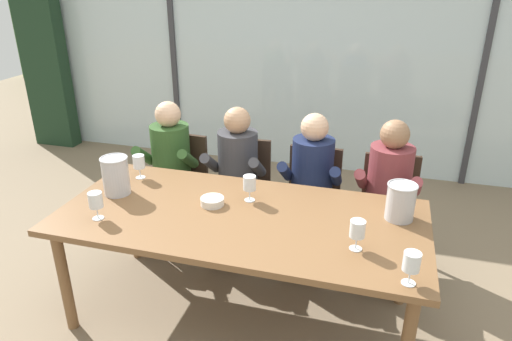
{
  "coord_description": "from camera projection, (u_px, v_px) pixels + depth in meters",
  "views": [
    {
      "loc": [
        0.79,
        -2.4,
        2.18
      ],
      "look_at": [
        0.0,
        0.35,
        0.92
      ],
      "focal_mm": 32.61,
      "sensor_mm": 36.0,
      "label": 1
    }
  ],
  "objects": [
    {
      "name": "tasting_bowl",
      "position": [
        212.0,
        201.0,
        2.98
      ],
      "size": [
        0.15,
        0.15,
        0.05
      ],
      "primitive_type": "cylinder",
      "color": "silver",
      "rests_on": "dining_table"
    },
    {
      "name": "wine_glass_by_right_taster",
      "position": [
        357.0,
        230.0,
        2.48
      ],
      "size": [
        0.08,
        0.08,
        0.17
      ],
      "color": "silver",
      "rests_on": "dining_table"
    },
    {
      "name": "window_mullion_right",
      "position": [
        484.0,
        64.0,
        4.59
      ],
      "size": [
        0.06,
        0.06,
        2.6
      ],
      "primitive_type": "cube",
      "color": "#38383D",
      "rests_on": "ground"
    },
    {
      "name": "hillside_vineyard",
      "position": [
        351.0,
        37.0,
        8.9
      ],
      "size": [
        13.47,
        2.4,
        1.88
      ],
      "primitive_type": "cube",
      "color": "#568942",
      "rests_on": "ground"
    },
    {
      "name": "chair_center",
      "position": [
        312.0,
        195.0,
        3.71
      ],
      "size": [
        0.45,
        0.45,
        0.88
      ],
      "rotation": [
        0.0,
        0.0,
        0.02
      ],
      "color": "#332319",
      "rests_on": "ground"
    },
    {
      "name": "window_mullion_left",
      "position": [
        173.0,
        48.0,
        5.45
      ],
      "size": [
        0.06,
        0.06,
        2.6
      ],
      "primitive_type": "cube",
      "color": "#38383D",
      "rests_on": "ground"
    },
    {
      "name": "curtain_heavy_drape",
      "position": [
        42.0,
        44.0,
        5.74
      ],
      "size": [
        0.56,
        0.2,
        2.6
      ],
      "primitive_type": "cube",
      "color": "#1E3823",
      "rests_on": "ground"
    },
    {
      "name": "person_olive_shirt",
      "position": [
        168.0,
        164.0,
        3.84
      ],
      "size": [
        0.49,
        0.63,
        1.19
      ],
      "rotation": [
        0.0,
        0.0,
        0.1
      ],
      "color": "#2D5123",
      "rests_on": "ground"
    },
    {
      "name": "wine_glass_near_bucket",
      "position": [
        412.0,
        263.0,
        2.2
      ],
      "size": [
        0.08,
        0.08,
        0.17
      ],
      "color": "silver",
      "rests_on": "dining_table"
    },
    {
      "name": "chair_left_of_center",
      "position": [
        244.0,
        184.0,
        3.89
      ],
      "size": [
        0.47,
        0.47,
        0.88
      ],
      "rotation": [
        0.0,
        0.0,
        0.08
      ],
      "color": "#332319",
      "rests_on": "ground"
    },
    {
      "name": "window_glass_panel",
      "position": [
        316.0,
        55.0,
        5.04
      ],
      "size": [
        7.47,
        0.03,
        2.6
      ],
      "primitive_type": "cube",
      "color": "silver",
      "rests_on": "ground"
    },
    {
      "name": "person_charcoal_jacket",
      "position": [
        236.0,
        172.0,
        3.69
      ],
      "size": [
        0.48,
        0.62,
        1.19
      ],
      "rotation": [
        0.0,
        0.0,
        0.05
      ],
      "color": "#38383D",
      "rests_on": "ground"
    },
    {
      "name": "chair_near_curtain",
      "position": [
        180.0,
        178.0,
        4.01
      ],
      "size": [
        0.47,
        0.47,
        0.88
      ],
      "rotation": [
        0.0,
        0.0,
        -0.06
      ],
      "color": "#332319",
      "rests_on": "ground"
    },
    {
      "name": "ice_bucket_primary",
      "position": [
        116.0,
        175.0,
        3.09
      ],
      "size": [
        0.18,
        0.18,
        0.26
      ],
      "color": "#B7B7BC",
      "rests_on": "dining_table"
    },
    {
      "name": "ice_bucket_secondary",
      "position": [
        401.0,
        201.0,
        2.78
      ],
      "size": [
        0.18,
        0.18,
        0.23
      ],
      "color": "#B7B7BC",
      "rests_on": "dining_table"
    },
    {
      "name": "wine_glass_by_left_taster",
      "position": [
        139.0,
        163.0,
        3.33
      ],
      "size": [
        0.08,
        0.08,
        0.17
      ],
      "color": "silver",
      "rests_on": "dining_table"
    },
    {
      "name": "person_maroon_top",
      "position": [
        387.0,
        190.0,
        3.39
      ],
      "size": [
        0.48,
        0.63,
        1.19
      ],
      "rotation": [
        0.0,
        0.0,
        -0.07
      ],
      "color": "brown",
      "rests_on": "ground"
    },
    {
      "name": "dining_table",
      "position": [
        241.0,
        224.0,
        2.9
      ],
      "size": [
        2.27,
        1.05,
        0.77
      ],
      "color": "brown",
      "rests_on": "ground"
    },
    {
      "name": "wine_glass_center_pour",
      "position": [
        250.0,
        184.0,
        3.0
      ],
      "size": [
        0.08,
        0.08,
        0.17
      ],
      "color": "silver",
      "rests_on": "dining_table"
    },
    {
      "name": "wine_glass_spare_empty",
      "position": [
        96.0,
        201.0,
        2.78
      ],
      "size": [
        0.08,
        0.08,
        0.17
      ],
      "color": "silver",
      "rests_on": "dining_table"
    },
    {
      "name": "chair_right_of_center",
      "position": [
        389.0,
        204.0,
        3.57
      ],
      "size": [
        0.47,
        0.47,
        0.88
      ],
      "rotation": [
        0.0,
        0.0,
        0.08
      ],
      "color": "#332319",
      "rests_on": "ground"
    },
    {
      "name": "ground",
      "position": [
        277.0,
        238.0,
        4.07
      ],
      "size": [
        14.0,
        14.0,
        0.0
      ],
      "primitive_type": "plane",
      "color": "#847056"
    },
    {
      "name": "person_navy_polo",
      "position": [
        311.0,
        181.0,
        3.54
      ],
      "size": [
        0.47,
        0.62,
        1.19
      ],
      "rotation": [
        0.0,
        0.0,
        0.03
      ],
      "color": "#192347",
      "rests_on": "ground"
    }
  ]
}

